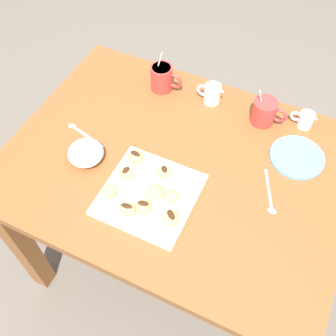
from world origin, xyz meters
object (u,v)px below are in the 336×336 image
Objects in this scene: beignet_3 at (127,210)px; beignet_8 at (171,196)px; coffee_mug_red_left at (162,77)px; saucer_sky_left at (297,157)px; beignet_0 at (171,218)px; beignet_4 at (110,192)px; dining_table at (176,185)px; coffee_mug_red_right at (265,111)px; beignet_1 at (164,172)px; cream_pitcher_white at (213,93)px; beignet_2 at (136,157)px; beignet_6 at (126,173)px; beignet_5 at (144,207)px; ice_cream_bowl at (85,152)px; chocolate_sauce_pitcher at (306,119)px; beignet_7 at (157,192)px; pastry_plate_square at (149,195)px.

beignet_3 is 0.14m from beignet_8.
coffee_mug_red_left reaches higher than saucer_sky_left.
beignet_4 is at bearing -179.95° from beignet_0.
saucer_sky_left is (0.35, 0.18, 0.14)m from dining_table.
coffee_mug_red_right is 2.85× the size of beignet_1.
cream_pitcher_white is at bearing 98.30° from beignet_0.
beignet_2 reaches higher than beignet_6.
coffee_mug_red_left is 0.43m from beignet_6.
beignet_5 reaches higher than dining_table.
ice_cream_bowl is 1.25× the size of chocolate_sauce_pitcher.
beignet_7 is (-0.19, -0.44, -0.02)m from coffee_mug_red_right.
dining_table is 22.60× the size of beignet_1.
pastry_plate_square is 5.59× the size of beignet_8.
coffee_mug_red_left is 1.08× the size of coffee_mug_red_right.
beignet_2 is (-0.12, -0.06, 0.16)m from dining_table.
coffee_mug_red_left is 0.85× the size of saucer_sky_left.
beignet_4 is (-0.12, -0.51, -0.01)m from cream_pitcher_white.
beignet_3 is at bearing -142.50° from beignet_5.
beignet_3 is (-0.04, -0.17, 0.00)m from beignet_1.
cream_pitcher_white is 0.38m from beignet_2.
coffee_mug_red_left is 3.05× the size of beignet_8.
saucer_sky_left is 3.19× the size of beignet_7.
coffee_mug_red_left is at bearing -175.46° from chocolate_sauce_pitcher.
cream_pitcher_white is at bearing 72.16° from beignet_2.
beignet_2 and beignet_5 have the same top height.
beignet_1 is 0.11m from beignet_2.
beignet_5 reaches higher than beignet_0.
beignet_0 is 1.04× the size of beignet_2.
beignet_7 is 1.13× the size of beignet_8.
ice_cream_bowl is (-0.08, -0.40, -0.02)m from coffee_mug_red_left.
beignet_3 is 0.05m from beignet_5.
dining_table is 22.33× the size of beignet_8.
beignet_1 is (-0.36, -0.26, 0.03)m from saucer_sky_left.
beignet_1 is 1.04× the size of beignet_4.
beignet_7 is (0.12, 0.06, -0.00)m from beignet_4.
cream_pitcher_white reaches higher than beignet_6.
coffee_mug_red_right reaches higher than beignet_3.
ice_cream_bowl is at bearing -100.67° from coffee_mug_red_left.
beignet_6 is (-0.11, -0.43, -0.01)m from cream_pitcher_white.
beignet_3 is at bearing -106.92° from pastry_plate_square.
dining_table is 10.50× the size of cream_pitcher_white.
dining_table is at bearing 82.39° from pastry_plate_square.
cream_pitcher_white reaches higher than beignet_3.
beignet_1 is at bearing -6.77° from beignet_2.
coffee_mug_red_right is at bearing 48.45° from beignet_2.
coffee_mug_red_left is 2.94× the size of beignet_2.
ice_cream_bowl is 0.17m from beignet_4.
beignet_1 is at bearing -144.32° from saucer_sky_left.
beignet_2 is at bearing 93.37° from beignet_6.
saucer_sky_left is 0.44m from beignet_8.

